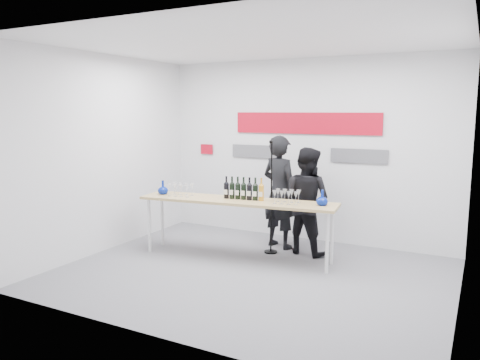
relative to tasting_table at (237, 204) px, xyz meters
The scene contains 12 objects.
ground 1.08m from the tasting_table, 46.15° to the right, with size 5.00×5.00×0.00m, color slate.
back_wall 1.71m from the tasting_table, 71.46° to the left, with size 5.00×0.04×3.00m, color silver.
signage 1.82m from the tasting_table, 73.09° to the left, with size 3.38×0.02×0.79m.
tasting_table is the anchor object (origin of this frame).
wine_bottles 0.25m from the tasting_table, 37.01° to the left, with size 0.62×0.15×0.33m.
decanter_left 1.25m from the tasting_table, behind, with size 0.16×0.16×0.21m, color navy, non-canonical shape.
decanter_right 1.25m from the tasting_table, ahead, with size 0.16×0.16×0.21m, color navy, non-canonical shape.
glasses_left 0.93m from the tasting_table, behind, with size 0.38×0.26×0.18m.
glasses_right 0.76m from the tasting_table, ahead, with size 0.38×0.26×0.18m.
presenter_left 0.88m from the tasting_table, 67.66° to the left, with size 0.65×0.43×1.78m, color black.
presenter_right 1.08m from the tasting_table, 41.54° to the left, with size 0.79×0.61×1.62m, color black.
mic_stand 0.64m from the tasting_table, 53.74° to the left, with size 0.20×0.20×1.73m.
Camera 1 is at (2.64, -5.37, 2.15)m, focal length 35.00 mm.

